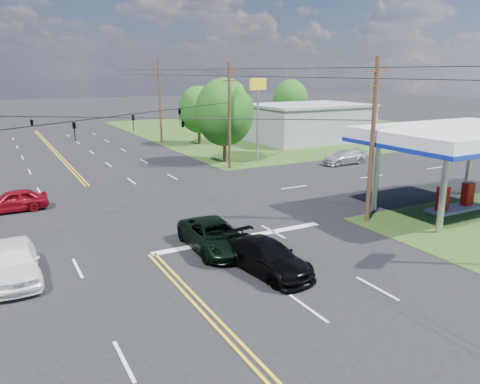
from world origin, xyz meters
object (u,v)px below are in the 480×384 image
pole_ne (229,115)px  tree_far_r (290,100)px  pole_right_far (160,101)px  suv_black (268,257)px  tree_right_a (224,112)px  tree_right_b (199,110)px  pickup_white (14,262)px  gas_canopy (462,138)px  pickup_dkgreen (215,236)px  pole_se (373,139)px  retail_ne (308,124)px

pole_ne → tree_far_r: 29.70m
pole_ne → pole_right_far: pole_right_far is taller
suv_black → tree_right_a: bearing=60.1°
tree_right_b → pickup_white: size_ratio=1.46×
pole_right_far → gas_canopy: bearing=-80.3°
tree_right_b → tree_right_a: bearing=-101.8°
tree_far_r → pickup_white: size_ratio=1.58×
tree_right_b → suv_black: size_ratio=1.44×
tree_right_a → pickup_white: (-20.02, -20.00, -4.04)m
gas_canopy → tree_far_r: size_ratio=1.60×
tree_far_r → suv_black: 52.15m
tree_right_b → tree_far_r: size_ratio=0.93×
pole_right_far → tree_far_r: size_ratio=1.31×
pole_ne → tree_right_a: pole_ne is taller
pickup_dkgreen → pickup_white: (-9.02, 0.86, 0.09)m
tree_far_r → pole_se: bearing=-118.3°
pole_right_far → tree_right_b: bearing=-48.8°
retail_ne → pole_right_far: bearing=154.8°
gas_canopy → pickup_dkgreen: size_ratio=2.32×
pole_right_far → tree_right_b: 5.40m
pole_ne → tree_right_b: bearing=76.9°
pickup_dkgreen → tree_right_a: bearing=64.6°
retail_ne → pickup_dkgreen: bearing=-133.1°
retail_ne → pole_se: (-17.00, -29.00, 2.72)m
gas_canopy → pole_se: (-6.50, 1.00, 0.20)m
pole_ne → tree_far_r: (21.00, 21.00, -0.37)m
suv_black → pole_se: bearing=13.2°
pole_right_far → tree_right_a: pole_right_far is taller
pole_se → gas_canopy: bearing=-8.7°
pole_right_far → pole_ne: bearing=-90.0°
tree_right_b → pickup_dkgreen: bearing=-112.3°
tree_far_r → retail_ne: bearing=-111.8°
retail_ne → pickup_dkgreen: size_ratio=2.66×
pole_ne → suv_black: 23.64m
retail_ne → pole_right_far: 19.02m
tree_right_a → pickup_dkgreen: bearing=-117.8°
pickup_white → tree_right_a: bearing=45.8°
tree_right_a → tree_right_b: bearing=78.2°
pickup_white → pole_ne: bearing=42.6°
tree_right_b → retail_ne: bearing=-16.5°
gas_canopy → pickup_white: 25.89m
retail_ne → pole_se: bearing=-120.4°
tree_right_b → pickup_white: tree_right_b is taller
pole_se → pickup_white: bearing=177.0°
gas_canopy → pickup_white: size_ratio=2.52×
tree_right_a → retail_ne: bearing=26.6°
tree_far_r → pickup_dkgreen: size_ratio=1.45×
pole_se → suv_black: (-9.09, -3.42, -4.20)m
gas_canopy → tree_right_a: 22.68m
pickup_white → tree_right_b: bearing=55.7°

